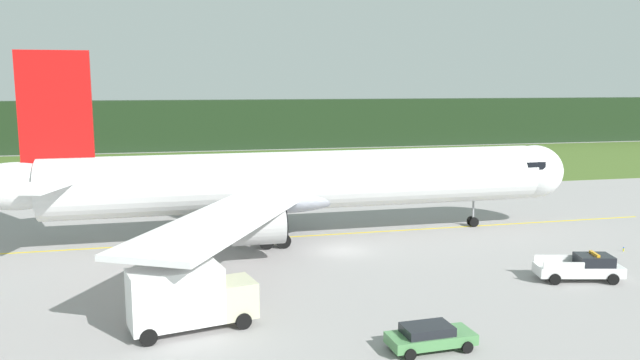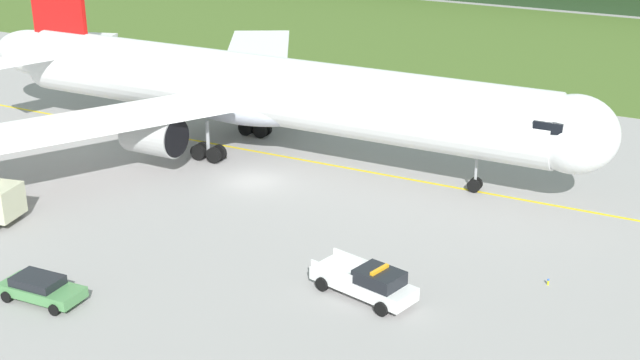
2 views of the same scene
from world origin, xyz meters
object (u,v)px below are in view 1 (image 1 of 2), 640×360
staff_car (430,336)px  airliner (294,182)px  ops_pickup_truck (582,267)px  catering_truck (188,297)px

staff_car → airliner: bearing=95.9°
ops_pickup_truck → staff_car: (-14.45, -8.25, -0.20)m
catering_truck → staff_car: catering_truck is taller
staff_car → catering_truck: bearing=156.1°
ops_pickup_truck → catering_truck: size_ratio=0.84×
airliner → ops_pickup_truck: size_ratio=8.69×
catering_truck → staff_car: (11.86, -5.25, -1.16)m
catering_truck → staff_car: bearing=-23.9°
catering_truck → airliner: bearing=64.1°
catering_truck → staff_car: 13.02m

